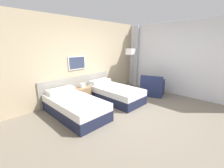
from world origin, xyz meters
name	(u,v)px	position (x,y,z in m)	size (l,w,h in m)	color
ground_plane	(134,115)	(0.00, 0.00, 0.00)	(16.00, 16.00, 0.00)	slate
wall_headboard	(84,61)	(-0.02, 2.21, 1.30)	(10.00, 0.10, 2.70)	#C6B28E
wall_window	(179,59)	(2.60, -0.05, 1.34)	(0.21, 4.69, 2.70)	white
bed_near_door	(74,106)	(-1.11, 1.19, 0.25)	(0.98, 1.94, 0.60)	#1E233D
bed_near_window	(114,93)	(0.44, 1.19, 0.25)	(0.98, 1.94, 0.60)	#1E233D
nightstand	(83,94)	(-0.33, 1.92, 0.25)	(0.47, 0.37, 0.61)	#9E7A51
floor_lamp	(130,54)	(1.85, 1.63, 1.47)	(0.29, 0.29, 1.70)	#9E9993
armchair	(152,88)	(1.87, 0.54, 0.26)	(0.91, 0.96, 0.78)	navy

